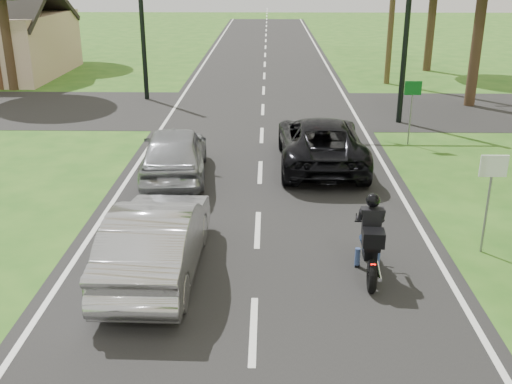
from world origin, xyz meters
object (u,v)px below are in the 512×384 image
Objects in this scene: dark_suv at (321,142)px; silver_sedan at (157,239)px; sign_white at (492,180)px; sign_green at (412,97)px; silver_suv at (174,152)px; motorcycle_rider at (370,244)px; traffic_signal at (356,9)px.

silver_sedan is at bearing 61.20° from dark_suv.
silver_sedan is 2.08× the size of sign_white.
sign_white is 8.00m from sign_green.
silver_suv is at bearing -83.96° from silver_sedan.
dark_suv is at bearing -144.05° from sign_green.
motorcycle_rider is 0.92× the size of sign_white.
silver_suv is 0.68× the size of traffic_signal.
motorcycle_rider is 12.60m from traffic_signal.
motorcycle_rider is 0.37× the size of dark_suv.
traffic_signal reaches higher than silver_suv.
sign_white reaches higher than motorcycle_rider.
motorcycle_rider is 4.07m from silver_sedan.
traffic_signal is at bearing 117.38° from sign_green.
motorcycle_rider is 9.49m from sign_green.
motorcycle_rider is 7.20m from silver_suv.
traffic_signal reaches higher than silver_sedan.
silver_suv is 8.12m from sign_green.
silver_suv reaches higher than silver_sedan.
silver_suv reaches higher than dark_suv.
sign_white is at bearing 26.65° from motorcycle_rider.
traffic_signal is (1.56, 5.28, 3.40)m from dark_suv.
silver_sedan is at bearing 90.54° from silver_suv.
dark_suv is at bearing 97.53° from motorcycle_rider.
sign_white reaches higher than dark_suv.
traffic_signal reaches higher than sign_green.
dark_suv is (-0.40, 6.78, 0.07)m from motorcycle_rider.
sign_white reaches higher than silver_sedan.
traffic_signal reaches higher than motorcycle_rider.
silver_sedan is at bearing -113.39° from traffic_signal.
silver_sedan is 11.36m from sign_green.
sign_green is (0.20, 8.00, 0.00)m from sign_white.
sign_green reaches higher than silver_sedan.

